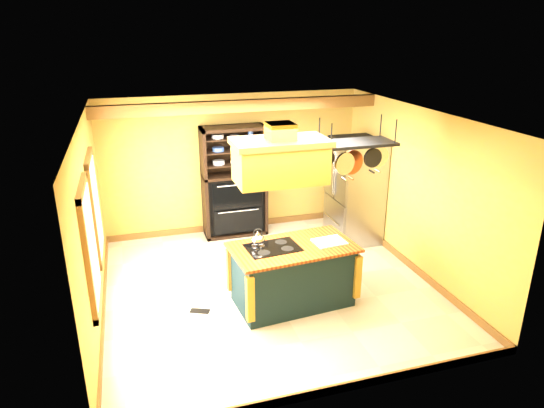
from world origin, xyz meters
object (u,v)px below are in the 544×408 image
pot_rack (356,150)px  refrigerator (354,193)px  range_hood (280,159)px  hutch (234,192)px  kitchen_island (292,274)px

pot_rack → refrigerator: (0.96, 1.86, -1.33)m
range_hood → pot_rack: size_ratio=1.13×
refrigerator → hutch: hutch is taller
kitchen_island → hutch: 2.83m
refrigerator → pot_rack: bearing=-117.3°
hutch → refrigerator: bearing=-23.6°
kitchen_island → pot_rack: bearing=-4.5°
hutch → pot_rack: bearing=-67.5°
range_hood → hutch: range_hood is taller
range_hood → refrigerator: range_hood is taller
pot_rack → hutch: pot_rack is taller
kitchen_island → range_hood: (-0.20, -0.00, 1.76)m
range_hood → refrigerator: size_ratio=0.67×
range_hood → refrigerator: 3.07m
range_hood → pot_rack: 1.11m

